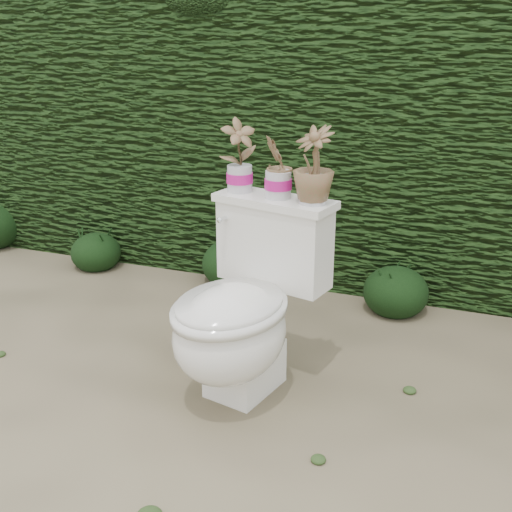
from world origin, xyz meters
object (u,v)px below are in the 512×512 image
(potted_plant_left, at_px, (239,157))
(toilet, at_px, (242,313))
(potted_plant_center, at_px, (278,169))
(potted_plant_right, at_px, (314,167))

(potted_plant_left, bearing_deg, toilet, -114.10)
(potted_plant_center, bearing_deg, potted_plant_left, -105.42)
(potted_plant_center, bearing_deg, potted_plant_right, 74.58)
(potted_plant_left, height_order, potted_plant_right, potted_plant_left)
(toilet, distance_m, potted_plant_center, 0.59)
(potted_plant_left, height_order, potted_plant_center, potted_plant_left)
(toilet, bearing_deg, potted_plant_right, 54.15)
(toilet, bearing_deg, potted_plant_center, 86.19)
(potted_plant_left, relative_size, potted_plant_right, 1.01)
(toilet, distance_m, potted_plant_right, 0.64)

